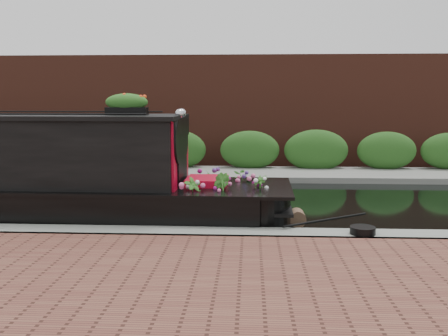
{
  "coord_description": "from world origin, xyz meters",
  "views": [
    {
      "loc": [
        2.34,
        -11.36,
        2.44
      ],
      "look_at": [
        1.77,
        -0.6,
        0.94
      ],
      "focal_mm": 40.0,
      "sensor_mm": 36.0,
      "label": 1
    }
  ],
  "objects": [
    {
      "name": "far_brick_wall",
      "position": [
        0.0,
        7.2,
        0.0
      ],
      "size": [
        40.0,
        1.0,
        8.0
      ],
      "primitive_type": "cube",
      "color": "#5A2A1E",
      "rests_on": "ground"
    },
    {
      "name": "far_bank_path",
      "position": [
        0.0,
        4.2,
        0.0
      ],
      "size": [
        40.0,
        2.4,
        0.34
      ],
      "primitive_type": "cube",
      "color": "slate",
      "rests_on": "ground"
    },
    {
      "name": "ground",
      "position": [
        0.0,
        0.0,
        0.0
      ],
      "size": [
        80.0,
        80.0,
        0.0
      ],
      "primitive_type": "plane",
      "color": "black",
      "rests_on": "ground"
    },
    {
      "name": "near_bank_coping",
      "position": [
        0.0,
        -3.3,
        0.0
      ],
      "size": [
        40.0,
        0.6,
        0.5
      ],
      "primitive_type": "cube",
      "color": "gray",
      "rests_on": "ground"
    },
    {
      "name": "rope_fender",
      "position": [
        3.25,
        -1.89,
        0.16
      ],
      "size": [
        0.31,
        0.4,
        0.31
      ],
      "primitive_type": "cylinder",
      "rotation": [
        1.57,
        0.0,
        0.0
      ],
      "color": "brown",
      "rests_on": "ground"
    },
    {
      "name": "far_hedge",
      "position": [
        0.0,
        5.1,
        0.0
      ],
      "size": [
        40.0,
        1.1,
        2.8
      ],
      "primitive_type": "cube",
      "color": "#26541C",
      "rests_on": "ground"
    },
    {
      "name": "coiled_mooring_rope",
      "position": [
        4.18,
        -3.34,
        0.31
      ],
      "size": [
        0.41,
        0.41,
        0.12
      ],
      "primitive_type": "cylinder",
      "color": "black",
      "rests_on": "near_bank_coping"
    }
  ]
}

